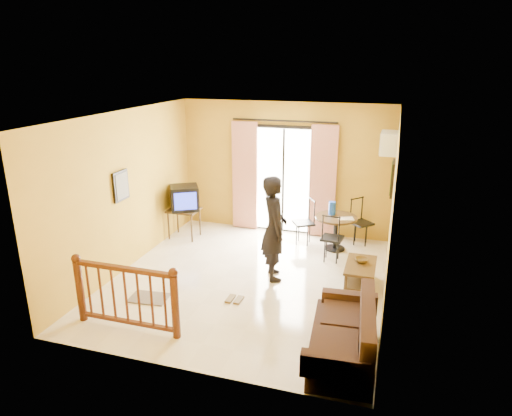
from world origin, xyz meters
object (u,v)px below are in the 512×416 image
(sofa, at_px, (346,338))
(standing_person, at_px, (274,228))
(television, at_px, (184,198))
(coffee_table, at_px, (360,271))
(dining_table, at_px, (336,224))

(sofa, distance_m, standing_person, 2.50)
(television, xyz_separation_m, sofa, (3.72, -3.18, -0.59))
(standing_person, bearing_deg, sofa, -167.24)
(coffee_table, xyz_separation_m, standing_person, (-1.46, -0.12, 0.65))
(standing_person, bearing_deg, dining_table, -53.00)
(dining_table, distance_m, standing_person, 1.80)
(dining_table, bearing_deg, coffee_table, -66.78)
(sofa, xyz_separation_m, standing_person, (-1.46, 1.93, 0.61))
(television, relative_size, dining_table, 0.90)
(dining_table, xyz_separation_m, standing_person, (-0.85, -1.55, 0.36))
(dining_table, distance_m, sofa, 3.54)
(coffee_table, bearing_deg, television, 163.12)
(dining_table, bearing_deg, sofa, -80.01)
(dining_table, height_order, coffee_table, dining_table)
(television, distance_m, coffee_table, 3.93)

